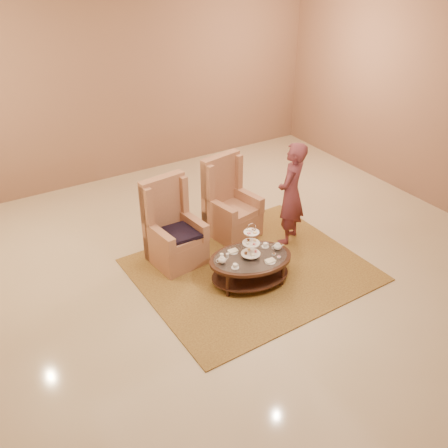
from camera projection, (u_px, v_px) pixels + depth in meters
ground at (240, 278)px, 6.90m from camera, size 8.00×8.00×0.00m
ceiling at (240, 278)px, 6.90m from camera, size 8.00×8.00×0.02m
wall_back at (120, 84)px, 8.92m from camera, size 8.00×0.04×3.50m
rug at (251, 270)px, 7.05m from camera, size 3.11×2.62×0.02m
tea_table at (250, 262)px, 6.64m from camera, size 1.27×1.01×0.94m
armchair_left at (173, 235)px, 7.07m from camera, size 0.76×0.78×1.25m
armchair_right at (229, 209)px, 7.71m from camera, size 0.80×0.82×1.26m
person at (291, 194)px, 7.32m from camera, size 0.70×0.63×1.60m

